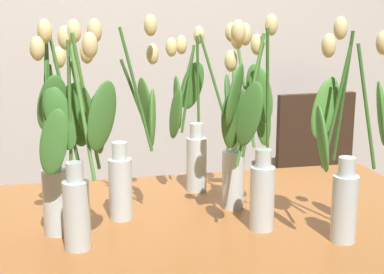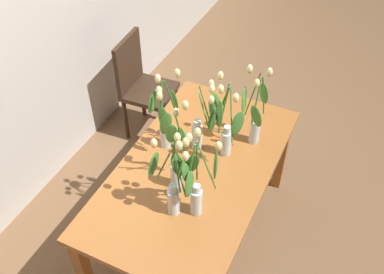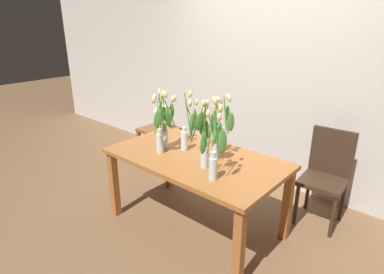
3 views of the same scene
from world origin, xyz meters
TOP-DOWN VIEW (x-y plane):
  - ground_plane at (0.00, 0.00)m, footprint 18.00×18.00m
  - dining_table at (0.00, 0.00)m, footprint 1.60×0.90m
  - tulip_vase_0 at (0.18, 0.04)m, footprint 0.18×0.18m
  - tulip_vase_1 at (-0.14, 0.05)m, footprint 0.16×0.15m
  - tulip_vase_2 at (0.09, 0.25)m, footprint 0.24×0.21m
  - tulip_vase_3 at (-0.35, -0.05)m, footprint 0.20×0.25m
  - tulip_vase_4 at (0.18, -0.11)m, footprint 0.19×0.26m
  - tulip_vase_5 at (-0.29, -0.13)m, footprint 0.20×0.27m
  - tulip_vase_6 at (0.38, -0.24)m, footprint 0.22×0.18m
  - dining_chair at (0.87, 0.92)m, footprint 0.43×0.43m

SIDE VIEW (x-z plane):
  - ground_plane at x=0.00m, z-range 0.00..0.00m
  - dining_chair at x=0.87m, z-range 0.06..0.99m
  - dining_table at x=0.00m, z-range 0.28..1.02m
  - tulip_vase_0 at x=0.18m, z-range 0.65..1.18m
  - tulip_vase_1 at x=-0.14m, z-range 0.63..1.22m
  - tulip_vase_6 at x=0.38m, z-range 0.66..1.25m
  - tulip_vase_2 at x=0.09m, z-range 0.69..1.24m
  - tulip_vase_3 at x=-0.35m, z-range 0.68..1.26m
  - tulip_vase_5 at x=-0.29m, z-range 0.69..1.27m
  - tulip_vase_4 at x=0.18m, z-range 0.69..1.28m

